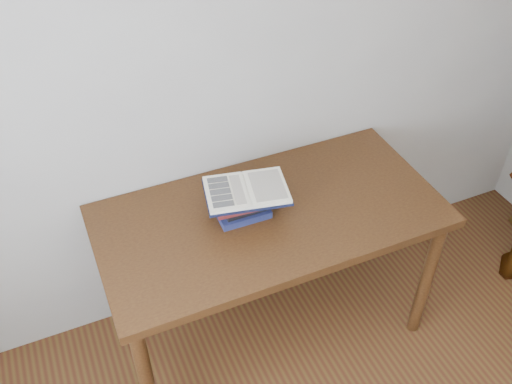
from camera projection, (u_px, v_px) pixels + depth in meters
name	position (u px, v px, depth m)	size (l,w,h in m)	color
desk	(270.00, 229.00, 2.44)	(1.45, 0.72, 0.78)	#472B11
book_stack	(243.00, 202.00, 2.34)	(0.27, 0.18, 0.11)	#162044
open_book	(247.00, 190.00, 2.29)	(0.37, 0.29, 0.03)	black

